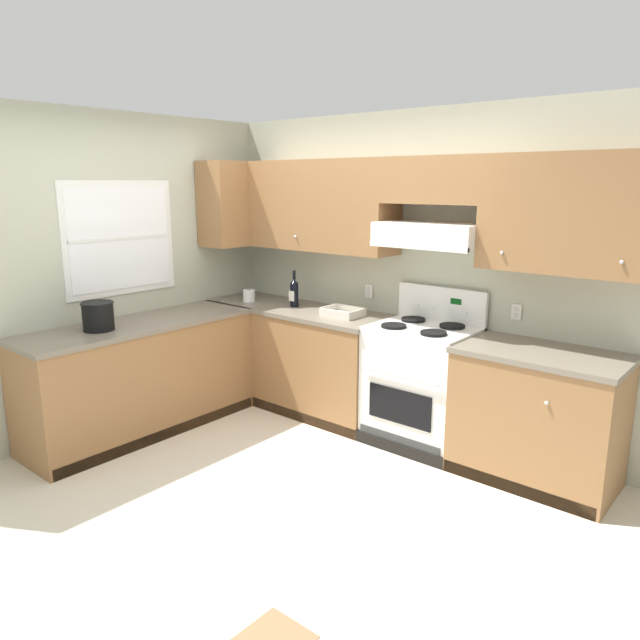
{
  "coord_description": "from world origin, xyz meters",
  "views": [
    {
      "loc": [
        2.83,
        -2.58,
        1.99
      ],
      "look_at": [
        0.07,
        0.7,
        1.0
      ],
      "focal_mm": 33.43,
      "sensor_mm": 36.0,
      "label": 1
    }
  ],
  "objects_px": {
    "bowl": "(343,313)",
    "stove": "(421,384)",
    "wine_bottle": "(294,292)",
    "paper_towel_roll": "(249,295)",
    "bucket": "(98,315)"
  },
  "relations": [
    {
      "from": "bowl",
      "to": "bucket",
      "type": "distance_m",
      "value": 1.92
    },
    {
      "from": "stove",
      "to": "wine_bottle",
      "type": "xyz_separation_m",
      "value": [
        -1.32,
        0.01,
        0.56
      ]
    },
    {
      "from": "bowl",
      "to": "stove",
      "type": "bearing_deg",
      "value": 0.88
    },
    {
      "from": "stove",
      "to": "bucket",
      "type": "relative_size",
      "value": 4.97
    },
    {
      "from": "wine_bottle",
      "to": "paper_towel_roll",
      "type": "bearing_deg",
      "value": -168.83
    },
    {
      "from": "wine_bottle",
      "to": "bucket",
      "type": "distance_m",
      "value": 1.68
    },
    {
      "from": "stove",
      "to": "bucket",
      "type": "bearing_deg",
      "value": -139.48
    },
    {
      "from": "bucket",
      "to": "stove",
      "type": "bearing_deg",
      "value": 40.52
    },
    {
      "from": "wine_bottle",
      "to": "paper_towel_roll",
      "type": "xyz_separation_m",
      "value": [
        -0.49,
        -0.1,
        -0.08
      ]
    },
    {
      "from": "bowl",
      "to": "paper_towel_roll",
      "type": "height_order",
      "value": "paper_towel_roll"
    },
    {
      "from": "stove",
      "to": "wine_bottle",
      "type": "distance_m",
      "value": 1.44
    },
    {
      "from": "stove",
      "to": "wine_bottle",
      "type": "height_order",
      "value": "wine_bottle"
    },
    {
      "from": "stove",
      "to": "wine_bottle",
      "type": "relative_size",
      "value": 3.7
    },
    {
      "from": "bucket",
      "to": "wine_bottle",
      "type": "bearing_deg",
      "value": 71.57
    },
    {
      "from": "bowl",
      "to": "bucket",
      "type": "height_order",
      "value": "bucket"
    }
  ]
}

